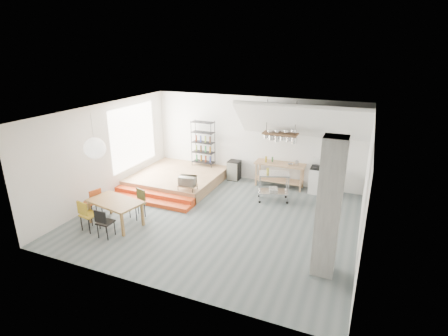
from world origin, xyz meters
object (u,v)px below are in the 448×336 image
at_px(mini_fridge, 234,170).
at_px(rolling_cart, 274,183).
at_px(stove, 318,180).
at_px(dining_table, 115,203).

bearing_deg(mini_fridge, rolling_cart, -34.93).
bearing_deg(mini_fridge, stove, -0.79).
height_order(stove, dining_table, stove).
height_order(rolling_cart, mini_fridge, rolling_cart).
distance_m(stove, rolling_cart, 1.82).
bearing_deg(stove, rolling_cart, -134.48).
bearing_deg(dining_table, rolling_cart, 52.44).
relative_size(rolling_cart, mini_fridge, 1.46).
height_order(dining_table, mini_fridge, mini_fridge).
relative_size(stove, mini_fridge, 1.56).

